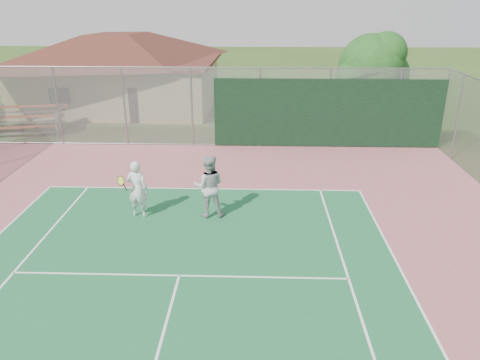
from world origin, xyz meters
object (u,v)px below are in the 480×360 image
clubhouse (119,64)px  player_grey_back (209,187)px  tree (373,69)px  player_white_front (137,189)px  bleachers (29,119)px

clubhouse → player_grey_back: size_ratio=6.22×
tree → player_white_front: 12.87m
bleachers → player_grey_back: 13.49m
player_white_front → player_grey_back: bearing=-166.2°
clubhouse → tree: (13.42, -5.79, 0.62)m
tree → player_grey_back: 11.38m
player_grey_back → clubhouse: bearing=-69.8°
clubhouse → tree: clubhouse is taller
bleachers → tree: 16.79m
tree → bleachers: bearing=178.9°
tree → player_white_front: tree is taller
clubhouse → player_grey_back: bearing=-63.8°
clubhouse → tree: size_ratio=2.47×
clubhouse → bleachers: bearing=-118.4°
clubhouse → tree: 14.63m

